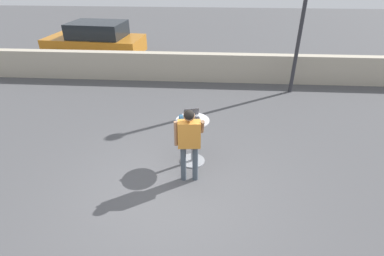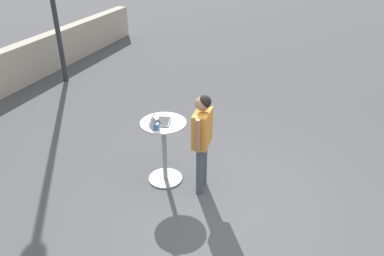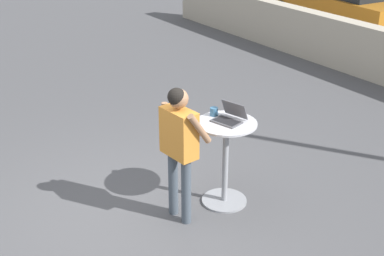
% 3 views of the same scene
% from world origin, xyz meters
% --- Properties ---
extents(ground_plane, '(50.00, 50.00, 0.00)m').
position_xyz_m(ground_plane, '(0.00, 0.00, 0.00)').
color(ground_plane, '#4C4C4F').
extents(pavement_kerb, '(15.87, 0.35, 1.00)m').
position_xyz_m(pavement_kerb, '(0.00, 6.13, 0.50)').
color(pavement_kerb, '#B2A893').
rests_on(pavement_kerb, ground_plane).
extents(cafe_table, '(0.69, 0.69, 1.04)m').
position_xyz_m(cafe_table, '(0.33, 1.09, 0.62)').
color(cafe_table, gray).
rests_on(cafe_table, ground_plane).
extents(laptop, '(0.38, 0.37, 0.21)m').
position_xyz_m(laptop, '(0.32, 1.14, 1.08)').
color(laptop, '#515156').
rests_on(laptop, cafe_table).
extents(coffee_mug, '(0.13, 0.09, 0.10)m').
position_xyz_m(coffee_mug, '(0.10, 1.09, 1.09)').
color(coffee_mug, '#336084').
rests_on(coffee_mug, cafe_table).
extents(standing_person, '(0.57, 0.37, 1.57)m').
position_xyz_m(standing_person, '(0.31, 0.47, 0.99)').
color(standing_person, '#424C56').
rests_on(standing_person, ground_plane).
extents(parked_car_near_street, '(4.23, 2.28, 1.59)m').
position_xyz_m(parked_car_near_street, '(-4.35, 8.48, 0.81)').
color(parked_car_near_street, '#B76B19').
rests_on(parked_car_near_street, ground_plane).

